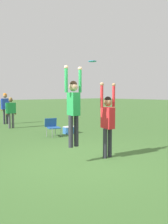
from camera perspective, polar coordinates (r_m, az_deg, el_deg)
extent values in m
plane|color=#3D662D|center=(6.03, -0.26, -12.64)|extent=(120.00, 120.00, 0.00)
cylinder|color=#2D2D38|center=(5.62, -3.48, -5.10)|extent=(0.12, 0.12, 0.83)
cylinder|color=#2D2D38|center=(5.73, -2.04, -4.90)|extent=(0.12, 0.12, 0.83)
cube|color=green|center=(5.60, -2.78, 2.13)|extent=(0.28, 0.44, 0.58)
sphere|color=tan|center=(5.59, -2.80, 6.56)|extent=(0.22, 0.22, 0.22)
sphere|color=black|center=(5.60, -2.80, 7.19)|extent=(0.19, 0.19, 0.19)
cylinder|color=green|center=(5.47, -4.67, 8.37)|extent=(0.08, 0.08, 0.62)
sphere|color=tan|center=(5.50, -4.70, 11.60)|extent=(0.10, 0.10, 0.10)
cylinder|color=green|center=(5.74, -1.03, 8.21)|extent=(0.08, 0.08, 0.62)
sphere|color=tan|center=(5.77, -1.03, 11.28)|extent=(0.10, 0.10, 0.10)
cylinder|color=#2D2D38|center=(6.20, 5.52, -8.16)|extent=(0.12, 0.12, 0.84)
cylinder|color=#2D2D38|center=(6.34, 6.75, -7.88)|extent=(0.12, 0.12, 0.84)
cube|color=red|center=(6.16, 6.20, -1.50)|extent=(0.29, 0.47, 0.59)
sphere|color=#9E704C|center=(6.12, 6.24, 2.59)|extent=(0.23, 0.23, 0.23)
sphere|color=black|center=(6.12, 6.24, 3.17)|extent=(0.19, 0.19, 0.19)
cylinder|color=red|center=(5.95, 4.67, 4.20)|extent=(0.08, 0.08, 0.63)
sphere|color=#9E704C|center=(5.95, 4.69, 7.23)|extent=(0.10, 0.10, 0.10)
cylinder|color=red|center=(6.30, 7.75, 4.20)|extent=(0.08, 0.08, 0.63)
sphere|color=#9E704C|center=(6.30, 7.78, 7.06)|extent=(0.10, 0.10, 0.10)
cylinder|color=#2D9EDB|center=(6.05, 2.20, 13.09)|extent=(0.22, 0.22, 0.02)
cylinder|color=gray|center=(9.05, -8.30, -5.51)|extent=(0.02, 0.02, 0.40)
cylinder|color=gray|center=(9.29, -6.04, -5.22)|extent=(0.02, 0.02, 0.40)
cylinder|color=gray|center=(9.42, -9.74, -5.13)|extent=(0.02, 0.02, 0.40)
cylinder|color=gray|center=(9.64, -7.52, -4.87)|extent=(0.02, 0.02, 0.40)
cube|color=#235193|center=(9.32, -7.91, -4.08)|extent=(0.65, 0.65, 0.04)
cube|color=#235193|center=(9.49, -8.71, -2.70)|extent=(0.52, 0.26, 0.37)
cylinder|color=#4C4C51|center=(12.08, -18.91, -2.21)|extent=(0.12, 0.12, 0.79)
cylinder|color=#4C4C51|center=(12.15, -18.07, -2.15)|extent=(0.12, 0.12, 0.79)
cube|color=green|center=(12.06, -18.57, 1.00)|extent=(0.44, 0.24, 0.56)
sphere|color=brown|center=(12.04, -18.62, 2.95)|extent=(0.21, 0.21, 0.21)
sphere|color=olive|center=(12.04, -18.63, 3.23)|extent=(0.18, 0.18, 0.18)
cylinder|color=green|center=(11.97, -19.61, 0.86)|extent=(0.08, 0.08, 0.59)
sphere|color=brown|center=(11.99, -19.57, -0.54)|extent=(0.10, 0.10, 0.10)
cylinder|color=green|center=(12.15, -17.54, 0.97)|extent=(0.08, 0.08, 0.59)
sphere|color=brown|center=(12.17, -17.51, -0.42)|extent=(0.10, 0.10, 0.10)
cylinder|color=#2D2D38|center=(13.88, -20.13, -1.15)|extent=(0.12, 0.12, 0.90)
cylinder|color=#2D2D38|center=(13.94, -19.45, -1.10)|extent=(0.12, 0.12, 0.90)
cube|color=blue|center=(13.86, -19.88, 2.03)|extent=(0.41, 0.24, 0.64)
sphere|color=#9E704C|center=(13.84, -19.93, 3.97)|extent=(0.24, 0.24, 0.24)
sphere|color=orange|center=(13.84, -19.94, 4.24)|extent=(0.21, 0.21, 0.21)
cylinder|color=blue|center=(13.78, -20.73, 1.91)|extent=(0.08, 0.08, 0.67)
sphere|color=#9E704C|center=(13.80, -20.69, 0.52)|extent=(0.10, 0.10, 0.10)
cylinder|color=blue|center=(13.94, -19.03, 1.99)|extent=(0.08, 0.08, 0.67)
sphere|color=#9E704C|center=(13.96, -18.99, 0.61)|extent=(0.10, 0.10, 0.10)
cube|color=#336BB7|center=(10.03, -3.82, -4.76)|extent=(0.50, 0.36, 0.30)
cube|color=silver|center=(10.00, -3.83, -3.84)|extent=(0.51, 0.36, 0.02)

